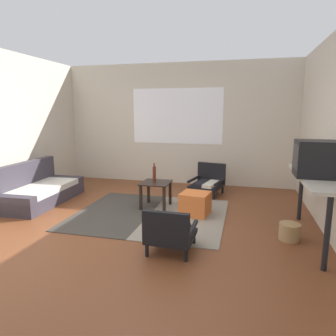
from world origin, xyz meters
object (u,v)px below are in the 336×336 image
(glass_bottle, at_px, (154,174))
(wicker_basket, at_px, (290,232))
(armchair_striped_foreground, at_px, (170,232))
(coffee_table, at_px, (156,188))
(ottoman_orange, at_px, (195,204))
(couch, at_px, (38,191))
(crt_television, at_px, (317,159))
(console_shelf, at_px, (314,183))
(armchair_by_window, at_px, (208,181))
(clay_vase, at_px, (308,161))

(glass_bottle, bearing_deg, wicker_basket, -24.22)
(armchair_striped_foreground, bearing_deg, coffee_table, 111.78)
(ottoman_orange, bearing_deg, coffee_table, 162.81)
(couch, distance_m, wicker_basket, 4.28)
(armchair_striped_foreground, relative_size, crt_television, 1.17)
(console_shelf, height_order, wicker_basket, console_shelf)
(armchair_by_window, height_order, armchair_striped_foreground, armchair_by_window)
(coffee_table, bearing_deg, armchair_by_window, 55.65)
(couch, distance_m, armchair_striped_foreground, 3.14)
(crt_television, bearing_deg, ottoman_orange, 157.57)
(ottoman_orange, relative_size, crt_television, 0.87)
(wicker_basket, bearing_deg, clay_vase, 62.86)
(crt_television, xyz_separation_m, glass_bottle, (-2.35, 0.94, -0.49))
(couch, height_order, ottoman_orange, couch)
(armchair_by_window, xyz_separation_m, glass_bottle, (-0.81, -1.05, 0.32))
(wicker_basket, bearing_deg, armchair_by_window, 122.87)
(crt_television, height_order, wicker_basket, crt_television)
(couch, height_order, crt_television, crt_television)
(ottoman_orange, distance_m, crt_television, 1.93)
(ottoman_orange, bearing_deg, console_shelf, -20.70)
(console_shelf, bearing_deg, clay_vase, 90.00)
(wicker_basket, bearing_deg, crt_television, 0.88)
(coffee_table, bearing_deg, crt_television, -20.83)
(console_shelf, distance_m, wicker_basket, 0.69)
(wicker_basket, bearing_deg, ottoman_orange, 153.84)
(glass_bottle, height_order, wicker_basket, glass_bottle)
(coffee_table, xyz_separation_m, wicker_basket, (2.06, -0.88, -0.23))
(couch, relative_size, armchair_by_window, 2.33)
(coffee_table, xyz_separation_m, armchair_striped_foreground, (0.64, -1.61, -0.09))
(console_shelf, height_order, glass_bottle, console_shelf)
(console_shelf, xyz_separation_m, clay_vase, (0.00, 0.43, 0.21))
(ottoman_orange, bearing_deg, armchair_by_window, 88.04)
(console_shelf, bearing_deg, armchair_by_window, 128.42)
(clay_vase, relative_size, glass_bottle, 0.98)
(glass_bottle, bearing_deg, coffee_table, -54.59)
(console_shelf, distance_m, clay_vase, 0.47)
(armchair_striped_foreground, xyz_separation_m, wicker_basket, (1.42, 0.73, -0.15))
(coffee_table, xyz_separation_m, clay_vase, (2.31, -0.40, 0.62))
(crt_television, bearing_deg, couch, 171.82)
(couch, distance_m, glass_bottle, 2.18)
(couch, distance_m, clay_vase, 4.55)
(glass_bottle, relative_size, wicker_basket, 1.19)
(coffee_table, distance_m, crt_television, 2.57)
(coffee_table, xyz_separation_m, crt_television, (2.30, -0.88, 0.73))
(couch, distance_m, console_shelf, 4.55)
(armchair_striped_foreground, distance_m, glass_bottle, 1.84)
(glass_bottle, bearing_deg, ottoman_orange, -20.69)
(coffee_table, height_order, armchair_striped_foreground, armchair_striped_foreground)
(crt_television, relative_size, clay_vase, 1.59)
(clay_vase, bearing_deg, crt_television, -90.38)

